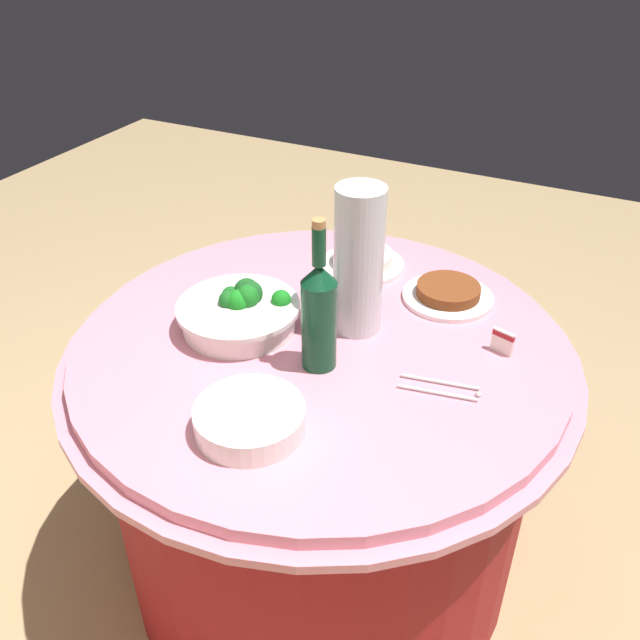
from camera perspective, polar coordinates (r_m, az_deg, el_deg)
name	(u,v)px	position (r m, az deg, el deg)	size (l,w,h in m)	color
ground_plane	(320,552)	(2.05, 0.00, -18.72)	(6.00, 6.00, 0.00)	tan
buffet_table	(320,456)	(1.77, 0.00, -11.26)	(1.16, 1.16, 0.74)	maroon
broccoli_bowl	(240,312)	(1.57, -6.66, 0.68)	(0.28, 0.28, 0.11)	white
plate_stack	(250,419)	(1.30, -5.86, -8.17)	(0.21, 0.21, 0.05)	white
wine_bottle	(319,313)	(1.39, -0.09, 0.58)	(0.07, 0.07, 0.34)	#0F4226
decorative_fruit_vase	(358,268)	(1.50, 3.21, 4.33)	(0.11, 0.11, 0.34)	silver
serving_tongs	(442,388)	(1.41, 10.11, -5.58)	(0.17, 0.07, 0.01)	silver
food_plate_stir_fry	(448,293)	(1.70, 10.58, 2.18)	(0.22, 0.22, 0.04)	white
food_plate_rice	(362,260)	(1.81, 3.54, 4.97)	(0.22, 0.22, 0.04)	white
label_placard_front	(503,341)	(1.53, 14.95, -1.66)	(0.05, 0.02, 0.05)	white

